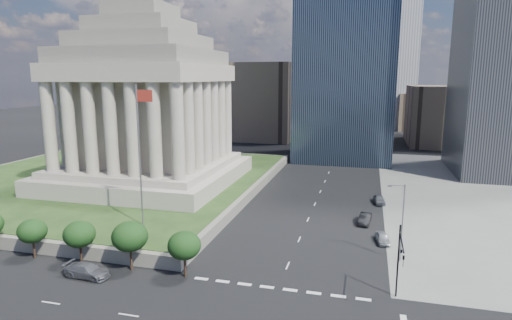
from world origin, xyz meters
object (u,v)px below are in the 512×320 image
(traffic_signal_ne, at_px, (400,257))
(parked_sedan_near, at_px, (383,238))
(war_memorial, at_px, (145,85))
(parked_sedan_mid, at_px, (365,219))
(flagpole, at_px, (140,148))
(street_lamp_north, at_px, (401,218))
(suv_grey, at_px, (87,271))
(parked_sedan_far, at_px, (379,199))

(traffic_signal_ne, bearing_deg, parked_sedan_near, 93.34)
(war_memorial, height_order, parked_sedan_mid, war_memorial)
(parked_sedan_mid, bearing_deg, war_memorial, 173.75)
(flagpole, bearing_deg, parked_sedan_mid, 25.11)
(war_memorial, bearing_deg, street_lamp_north, -25.92)
(war_memorial, distance_m, flagpole, 28.16)
(traffic_signal_ne, height_order, parked_sedan_near, traffic_signal_ne)
(flagpole, height_order, parked_sedan_near, flagpole)
(war_memorial, xyz_separation_m, street_lamp_north, (47.33, -23.00, -15.74))
(suv_grey, relative_size, parked_sedan_near, 1.36)
(flagpole, relative_size, traffic_signal_ne, 2.50)
(traffic_signal_ne, distance_m, suv_grey, 34.88)
(street_lamp_north, relative_size, parked_sedan_mid, 2.09)
(war_memorial, distance_m, traffic_signal_ne, 60.00)
(traffic_signal_ne, xyz_separation_m, street_lamp_north, (0.83, 11.30, 0.41))
(flagpole, bearing_deg, parked_sedan_far, 38.52)
(traffic_signal_ne, height_order, street_lamp_north, street_lamp_north)
(parked_sedan_far, bearing_deg, war_memorial, 175.08)
(flagpole, relative_size, suv_grey, 3.61)
(suv_grey, bearing_deg, parked_sedan_far, -37.16)
(street_lamp_north, height_order, suv_grey, street_lamp_north)
(street_lamp_north, bearing_deg, suv_grey, -158.38)
(parked_sedan_near, bearing_deg, traffic_signal_ne, -96.08)
(parked_sedan_mid, bearing_deg, parked_sedan_near, -65.59)
(war_memorial, xyz_separation_m, traffic_signal_ne, (46.50, -34.30, -16.15))
(traffic_signal_ne, relative_size, suv_grey, 1.44)
(suv_grey, relative_size, parked_sedan_far, 1.22)
(suv_grey, height_order, parked_sedan_mid, suv_grey)
(street_lamp_north, xyz_separation_m, suv_grey, (-35.32, -14.00, -4.86))
(flagpole, height_order, street_lamp_north, flagpole)
(suv_grey, distance_m, parked_sedan_far, 51.65)
(suv_grey, bearing_deg, street_lamp_north, -65.30)
(parked_sedan_mid, relative_size, parked_sedan_far, 1.05)
(parked_sedan_mid, distance_m, parked_sedan_far, 12.22)
(war_memorial, height_order, street_lamp_north, war_memorial)
(flagpole, height_order, suv_grey, flagpole)
(parked_sedan_near, xyz_separation_m, parked_sedan_far, (-0.13, 19.62, 0.08))
(war_memorial, distance_m, suv_grey, 44.02)
(traffic_signal_ne, relative_size, parked_sedan_far, 1.76)
(suv_grey, bearing_deg, parked_sedan_mid, -45.39)
(street_lamp_north, bearing_deg, parked_sedan_near, 107.47)
(war_memorial, height_order, suv_grey, war_memorial)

